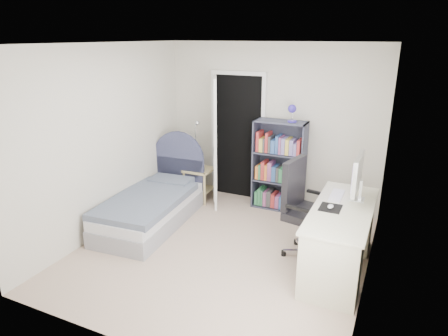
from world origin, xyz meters
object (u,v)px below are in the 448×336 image
at_px(nightstand, 199,176).
at_px(bookcase, 279,170).
at_px(bed, 153,205).
at_px(desk, 340,236).
at_px(office_chair, 304,204).
at_px(floor_lamp, 197,167).

relative_size(nightstand, bookcase, 0.38).
xyz_separation_m(bed, bookcase, (1.48, 1.24, 0.36)).
relative_size(bookcase, desk, 1.04).
xyz_separation_m(bookcase, office_chair, (0.68, -1.22, 0.04)).
xyz_separation_m(floor_lamp, office_chair, (2.01, -1.03, 0.12)).
relative_size(floor_lamp, desk, 0.83).
relative_size(bookcase, office_chair, 1.37).
bearing_deg(bed, bookcase, 39.86).
xyz_separation_m(bed, nightstand, (0.20, 1.02, 0.15)).
relative_size(nightstand, desk, 0.39).
bearing_deg(nightstand, office_chair, -26.96).
bearing_deg(office_chair, nightstand, 153.04).
height_order(bed, desk, desk).
relative_size(floor_lamp, office_chair, 1.09).
height_order(nightstand, desk, desk).
relative_size(bed, desk, 1.23).
bearing_deg(nightstand, floor_lamp, 144.96).
height_order(floor_lamp, office_chair, floor_lamp).
bearing_deg(floor_lamp, office_chair, -27.19).
xyz_separation_m(bed, floor_lamp, (0.15, 1.06, 0.27)).
relative_size(nightstand, office_chair, 0.52).
xyz_separation_m(floor_lamp, desk, (2.49, -1.19, -0.11)).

